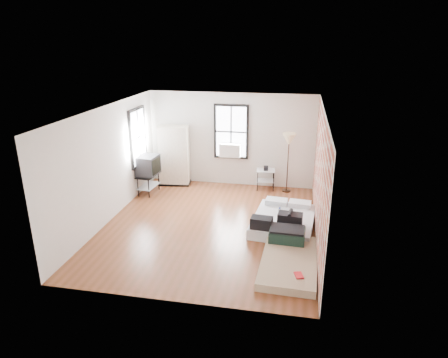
% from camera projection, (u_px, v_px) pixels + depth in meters
% --- Properties ---
extents(ground, '(6.00, 6.00, 0.00)m').
position_uv_depth(ground, '(210.00, 225.00, 9.66)').
color(ground, brown).
rests_on(ground, ground).
extents(room_shell, '(5.02, 6.02, 2.80)m').
position_uv_depth(room_shell, '(222.00, 153.00, 9.38)').
color(room_shell, silver).
rests_on(room_shell, ground).
extents(mattress_main, '(1.56, 2.01, 0.61)m').
position_uv_depth(mattress_main, '(283.00, 220.00, 9.56)').
color(mattress_main, white).
rests_on(mattress_main, ground).
extents(mattress_bare, '(1.15, 2.09, 0.44)m').
position_uv_depth(mattress_bare, '(289.00, 255.00, 8.09)').
color(mattress_bare, tan).
rests_on(mattress_bare, ground).
extents(wardrobe, '(0.98, 0.64, 1.82)m').
position_uv_depth(wardrobe, '(174.00, 156.00, 12.11)').
color(wardrobe, black).
rests_on(wardrobe, ground).
extents(side_table, '(0.58, 0.48, 0.71)m').
position_uv_depth(side_table, '(266.00, 174.00, 11.83)').
color(side_table, black).
rests_on(side_table, ground).
extents(floor_lamp, '(0.37, 0.37, 1.74)m').
position_uv_depth(floor_lamp, '(289.00, 142.00, 11.31)').
color(floor_lamp, black).
rests_on(floor_lamp, ground).
extents(tv_stand, '(0.62, 0.84, 1.13)m').
position_uv_depth(tv_stand, '(148.00, 166.00, 11.41)').
color(tv_stand, black).
rests_on(tv_stand, ground).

